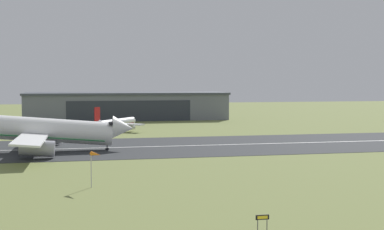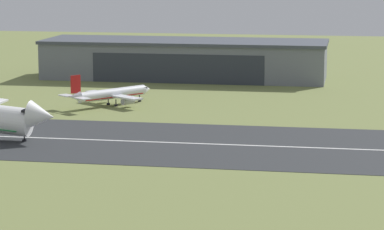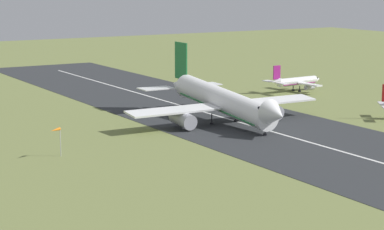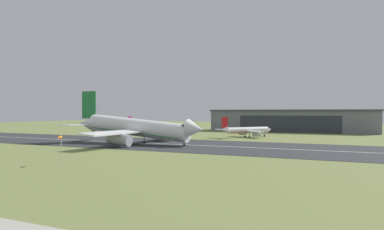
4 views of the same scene
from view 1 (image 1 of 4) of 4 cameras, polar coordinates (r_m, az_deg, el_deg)
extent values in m
plane|color=olive|center=(86.60, 17.49, -7.23)|extent=(609.72, 609.72, 0.00)
cube|color=#2B2D30|center=(136.37, 6.11, -3.11)|extent=(369.72, 40.29, 0.06)
cube|color=silver|center=(136.37, 6.11, -3.10)|extent=(332.75, 0.70, 0.01)
cube|color=slate|center=(222.95, -6.96, 0.85)|extent=(81.25, 23.22, 10.31)
cube|color=#424751|center=(222.74, -6.97, 2.29)|extent=(82.25, 24.22, 0.90)
cube|color=#2D333D|center=(211.41, -6.68, 0.42)|extent=(48.75, 0.12, 8.25)
cylinder|color=white|center=(126.14, -16.57, -1.47)|extent=(35.76, 5.97, 8.28)
cone|color=white|center=(125.79, -7.41, -1.36)|extent=(5.38, 5.49, 5.79)
cube|color=black|center=(125.56, -8.63, -0.88)|extent=(1.20, 4.62, 0.53)
cube|color=#1E7238|center=(126.28, -16.56, -2.14)|extent=(31.81, 5.64, 2.80)
cube|color=white|center=(112.91, -16.85, -2.55)|extent=(5.96, 21.43, 0.86)
cylinder|color=#A8A8B2|center=(114.71, -16.19, -3.41)|extent=(7.34, 3.47, 3.92)
cube|color=white|center=(139.43, -15.75, -1.36)|extent=(5.96, 21.43, 0.86)
cylinder|color=#A8A8B2|center=(137.82, -15.32, -2.22)|extent=(7.34, 3.47, 3.92)
cylinder|color=black|center=(126.02, -9.05, -3.16)|extent=(0.24, 0.24, 2.43)
cylinder|color=black|center=(126.14, -9.04, -3.61)|extent=(0.84, 0.84, 0.44)
cylinder|color=black|center=(123.31, -16.58, -3.41)|extent=(0.24, 0.24, 2.43)
cylinder|color=black|center=(123.44, -16.58, -3.87)|extent=(0.84, 0.84, 0.44)
cylinder|color=black|center=(129.73, -16.31, -3.06)|extent=(0.24, 0.24, 2.43)
cylinder|color=black|center=(129.85, -16.30, -3.50)|extent=(0.84, 0.84, 0.44)
cylinder|color=silver|center=(170.70, -8.04, -0.80)|extent=(13.38, 16.98, 2.43)
cone|color=silver|center=(179.82, -6.21, -0.56)|extent=(3.26, 3.20, 2.43)
cone|color=silver|center=(161.43, -10.15, -0.93)|extent=(3.49, 3.65, 2.19)
cube|color=black|center=(178.76, -6.41, -0.43)|extent=(2.32, 2.11, 0.44)
cube|color=red|center=(170.75, -8.04, -1.03)|extent=(12.14, 15.36, 0.20)
cube|color=silver|center=(168.34, -6.47, -1.00)|extent=(8.16, 7.08, 0.40)
cylinder|color=#A8A8B2|center=(169.25, -6.56, -1.31)|extent=(3.09, 3.44, 1.51)
cube|color=silver|center=(173.89, -9.42, -0.87)|extent=(8.16, 7.08, 0.40)
cylinder|color=#A8A8B2|center=(174.10, -9.14, -1.20)|extent=(3.09, 3.44, 1.51)
cube|color=red|center=(161.59, -10.08, 0.09)|extent=(1.79, 2.30, 4.13)
cube|color=silver|center=(159.75, -9.24, -0.99)|extent=(4.37, 4.07, 0.24)
cube|color=silver|center=(163.22, -11.04, -0.91)|extent=(4.37, 4.07, 0.24)
cylinder|color=black|center=(178.02, -6.58, -1.26)|extent=(0.24, 0.24, 1.64)
cylinder|color=black|center=(178.08, -6.58, -1.46)|extent=(0.84, 0.84, 0.44)
cylinder|color=black|center=(170.00, -7.64, -1.51)|extent=(0.24, 0.24, 1.64)
cylinder|color=black|center=(170.05, -7.64, -1.71)|extent=(0.84, 0.84, 0.44)
cylinder|color=black|center=(171.55, -8.47, -1.47)|extent=(0.24, 0.24, 1.64)
cylinder|color=black|center=(171.61, -8.47, -1.67)|extent=(0.84, 0.84, 0.44)
cylinder|color=#B7B7BC|center=(82.43, -10.71, -5.74)|extent=(0.14, 0.14, 5.46)
cone|color=orange|center=(80.89, -10.22, -4.14)|extent=(1.74, 2.44, 0.60)
cylinder|color=#4C4C51|center=(58.79, 7.02, -11.65)|extent=(0.10, 0.10, 1.27)
cylinder|color=#4C4C51|center=(59.13, 8.00, -11.57)|extent=(0.10, 0.10, 1.27)
cube|color=black|center=(58.72, 7.52, -10.76)|extent=(1.50, 0.12, 0.53)
cube|color=yellow|center=(58.67, 7.54, -10.77)|extent=(1.14, 0.02, 0.32)
camera|label=2|loc=(79.42, 107.41, 12.32)|focal=85.00mm
camera|label=3|loc=(135.74, 64.38, 8.51)|focal=70.00mm
camera|label=4|loc=(62.67, 52.10, -3.26)|focal=35.00mm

